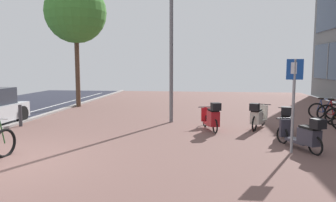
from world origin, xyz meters
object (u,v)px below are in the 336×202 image
at_px(bicycle_rack_06, 335,113).
at_px(scooter_extra, 258,116).
at_px(scooter_near, 286,121).
at_px(street_tree, 76,13).
at_px(bicycle_rack_07, 325,111).
at_px(scooter_mid, 212,117).
at_px(parking_sign, 294,95).
at_px(lamp_post, 171,37).
at_px(scooter_far, 304,135).
at_px(bollard_far, 20,116).

distance_m(bicycle_rack_06, scooter_extra, 3.61).
xyz_separation_m(scooter_near, street_tree, (-9.19, 5.96, 4.42)).
xyz_separation_m(bicycle_rack_07, scooter_mid, (-4.65, -2.98, 0.13)).
bearing_deg(bicycle_rack_06, street_tree, 164.08).
bearing_deg(parking_sign, bicycle_rack_07, 63.88).
bearing_deg(scooter_mid, scooter_near, -10.81).
bearing_deg(lamp_post, parking_sign, -49.26).
xyz_separation_m(lamp_post, street_tree, (-5.38, 4.04, 1.61)).
bearing_deg(scooter_far, street_tree, 139.75).
relative_size(scooter_near, scooter_far, 1.07).
distance_m(scooter_near, lamp_post, 5.11).
bearing_deg(scooter_near, lamp_post, 153.29).
relative_size(bicycle_rack_07, scooter_extra, 0.76).
bearing_deg(scooter_near, scooter_extra, 127.49).
bearing_deg(street_tree, bicycle_rack_07, -12.43).
bearing_deg(bicycle_rack_07, bicycle_rack_06, -81.73).
relative_size(scooter_near, scooter_extra, 1.07).
distance_m(scooter_near, scooter_mid, 2.33).
bearing_deg(scooter_near, parking_sign, -99.46).
height_order(bicycle_rack_06, parking_sign, parking_sign).
bearing_deg(street_tree, lamp_post, -36.95).
distance_m(bicycle_rack_07, bollard_far, 11.84).
relative_size(bicycle_rack_06, bollard_far, 1.72).
bearing_deg(bicycle_rack_06, parking_sign, -120.76).
bearing_deg(scooter_mid, street_tree, 141.32).
bearing_deg(scooter_far, scooter_mid, 135.48).
xyz_separation_m(bicycle_rack_06, bicycle_rack_07, (-0.11, 0.78, -0.02)).
distance_m(scooter_far, street_tree, 12.86).
height_order(parking_sign, bollard_far, parking_sign).
relative_size(scooter_mid, parking_sign, 0.69).
bearing_deg(scooter_extra, scooter_near, -52.51).
height_order(scooter_near, bollard_far, scooter_near).
bearing_deg(parking_sign, scooter_extra, 96.85).
height_order(scooter_near, street_tree, street_tree).
relative_size(parking_sign, bollard_far, 3.00).
bearing_deg(scooter_far, parking_sign, -144.67).
xyz_separation_m(scooter_extra, lamp_post, (-3.10, 0.99, 2.82)).
height_order(lamp_post, street_tree, street_tree).
relative_size(scooter_far, bollard_far, 2.09).
bearing_deg(scooter_near, bollard_far, 177.33).
height_order(scooter_near, parking_sign, parking_sign).
distance_m(scooter_mid, scooter_far, 3.24).
height_order(scooter_far, lamp_post, lamp_post).
distance_m(bicycle_rack_06, street_tree, 12.94).
bearing_deg(bicycle_rack_07, scooter_extra, -141.00).
relative_size(scooter_mid, bollard_far, 2.06).
bearing_deg(lamp_post, scooter_far, -44.39).
distance_m(scooter_near, scooter_extra, 1.17).
bearing_deg(street_tree, parking_sign, -42.38).
xyz_separation_m(scooter_mid, parking_sign, (1.94, -2.54, 1.00)).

